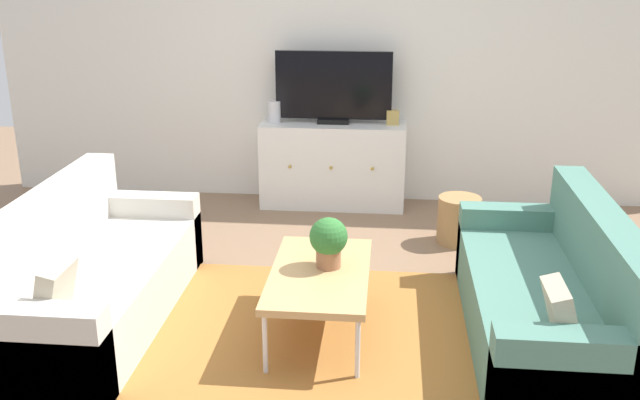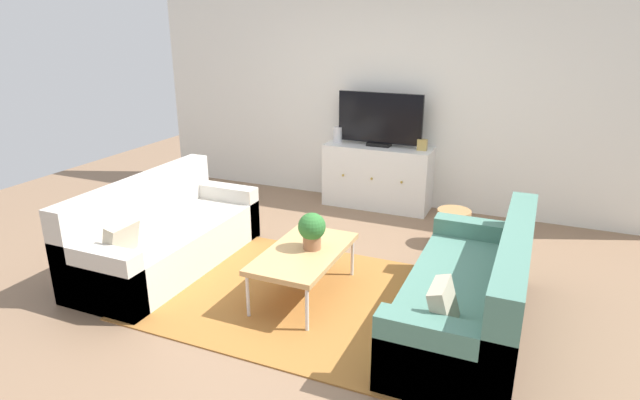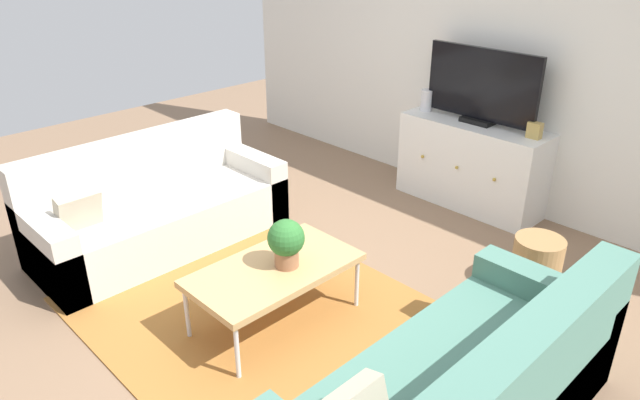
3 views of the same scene
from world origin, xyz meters
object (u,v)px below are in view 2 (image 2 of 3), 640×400
(couch_left_side, at_px, (162,238))
(glass_vase, at_px, (338,135))
(wicker_basket, at_px, (453,227))
(coffee_table, at_px, (304,254))
(couch_right_side, at_px, (476,299))
(tv_console, at_px, (377,177))
(potted_plant, at_px, (312,229))
(mantel_clock, at_px, (422,145))
(flat_screen_tv, at_px, (380,120))

(couch_left_side, height_order, glass_vase, glass_vase)
(glass_vase, xyz_separation_m, wicker_basket, (1.60, -0.82, -0.67))
(couch_left_side, relative_size, coffee_table, 1.83)
(couch_right_side, height_order, coffee_table, couch_right_side)
(couch_right_side, relative_size, tv_console, 1.49)
(potted_plant, xyz_separation_m, glass_vase, (-0.69, 2.32, 0.28))
(wicker_basket, bearing_deg, glass_vase, 152.94)
(tv_console, bearing_deg, coffee_table, -87.23)
(glass_vase, distance_m, mantel_clock, 1.06)
(couch_right_side, relative_size, potted_plant, 6.22)
(couch_left_side, bearing_deg, coffee_table, -0.33)
(flat_screen_tv, bearing_deg, coffee_table, -87.26)
(coffee_table, relative_size, potted_plant, 3.40)
(wicker_basket, bearing_deg, mantel_clock, 123.73)
(coffee_table, xyz_separation_m, mantel_clock, (0.41, 2.38, 0.45))
(flat_screen_tv, distance_m, mantel_clock, 0.59)
(coffee_table, xyz_separation_m, tv_console, (-0.12, 2.38, 0.00))
(couch_left_side, bearing_deg, glass_vase, 70.61)
(couch_left_side, height_order, couch_right_side, same)
(couch_right_side, xyz_separation_m, wicker_basket, (-0.43, 1.56, -0.08))
(couch_left_side, relative_size, couch_right_side, 1.00)
(potted_plant, height_order, glass_vase, glass_vase)
(couch_left_side, relative_size, mantel_clock, 14.88)
(potted_plant, bearing_deg, flat_screen_tv, 93.93)
(couch_left_side, relative_size, potted_plant, 6.22)
(potted_plant, xyz_separation_m, wicker_basket, (0.92, 1.50, -0.40))
(couch_left_side, relative_size, flat_screen_tv, 1.88)
(couch_right_side, bearing_deg, glass_vase, 130.65)
(tv_console, xyz_separation_m, flat_screen_tv, (0.00, 0.02, 0.70))
(tv_console, distance_m, flat_screen_tv, 0.70)
(couch_left_side, xyz_separation_m, mantel_clock, (1.89, 2.38, 0.56))
(mantel_clock, bearing_deg, flat_screen_tv, 177.83)
(potted_plant, distance_m, tv_console, 2.33)
(couch_right_side, xyz_separation_m, potted_plant, (-1.35, 0.06, 0.31))
(mantel_clock, bearing_deg, tv_console, -180.00)
(glass_vase, height_order, wicker_basket, glass_vase)
(coffee_table, bearing_deg, mantel_clock, 80.16)
(potted_plant, relative_size, mantel_clock, 2.39)
(coffee_table, bearing_deg, potted_plant, 55.30)
(couch_right_side, xyz_separation_m, coffee_table, (-1.40, -0.01, 0.11))
(couch_left_side, height_order, potted_plant, couch_left_side)
(couch_left_side, xyz_separation_m, glass_vase, (0.84, 2.38, 0.59))
(potted_plant, relative_size, glass_vase, 1.62)
(couch_left_side, height_order, wicker_basket, couch_left_side)
(flat_screen_tv, bearing_deg, glass_vase, -177.83)
(tv_console, height_order, flat_screen_tv, flat_screen_tv)
(coffee_table, relative_size, tv_console, 0.82)
(mantel_clock, height_order, wicker_basket, mantel_clock)
(flat_screen_tv, bearing_deg, mantel_clock, -2.17)
(mantel_clock, bearing_deg, wicker_basket, -56.27)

